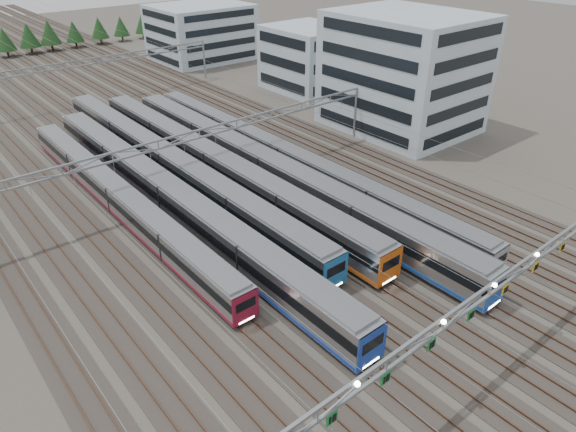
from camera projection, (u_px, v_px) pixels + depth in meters
ground at (472, 363)px, 40.46m from camera, size 400.00×400.00×0.00m
track_bed at (51, 79)px, 106.32m from camera, size 54.00×260.00×5.42m
train_a at (119, 198)px, 60.10m from camera, size 2.72×51.34×3.54m
train_b at (171, 198)px, 59.51m from camera, size 3.13×62.75×4.08m
train_c at (170, 164)px, 67.69m from camera, size 3.09×62.72×4.03m
train_d at (215, 164)px, 67.65m from camera, size 3.18×60.47×4.15m
train_e at (268, 169)px, 66.35m from camera, size 3.17×65.58×4.14m
train_f at (285, 157)px, 70.27m from camera, size 2.71×64.74×3.53m
gantry_near at (490, 293)px, 36.79m from camera, size 56.36×0.61×8.08m
gantry_mid at (200, 141)px, 63.89m from camera, size 56.36×0.36×8.00m
gantry_far at (72, 70)px, 93.86m from camera, size 56.36×0.36×8.00m
depot_bldg_south at (403, 72)px, 82.02m from camera, size 18.00×22.00×18.09m
depot_bldg_mid at (309, 58)px, 102.64m from camera, size 14.00×16.00×12.24m
depot_bldg_north at (201, 32)px, 124.83m from camera, size 22.00×18.00×12.68m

